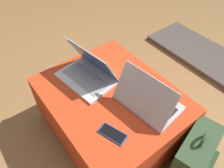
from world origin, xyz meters
TOP-DOWN VIEW (x-y plane):
  - ground_plane at (0.00, 0.00)m, footprint 14.00×14.00m
  - ottoman at (0.00, 0.00)m, footprint 0.89×0.73m
  - laptop_near at (-0.20, -0.03)m, footprint 0.40×0.31m
  - laptop_far at (0.20, 0.11)m, footprint 0.39×0.29m
  - cell_phone at (0.24, -0.17)m, footprint 0.17×0.12m
  - backpack at (0.56, 0.19)m, footprint 0.27×0.36m
  - fireplace_hearth at (0.00, 1.30)m, footprint 1.40×0.50m

SIDE VIEW (x-z plane):
  - ground_plane at x=0.00m, z-range 0.00..0.00m
  - fireplace_hearth at x=0.00m, z-range 0.00..0.04m
  - backpack at x=0.56m, z-range -0.04..0.43m
  - ottoman at x=0.00m, z-range 0.00..0.43m
  - cell_phone at x=0.24m, z-range 0.42..0.43m
  - laptop_far at x=0.20m, z-range 0.36..0.59m
  - laptop_near at x=-0.20m, z-range 0.35..0.60m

